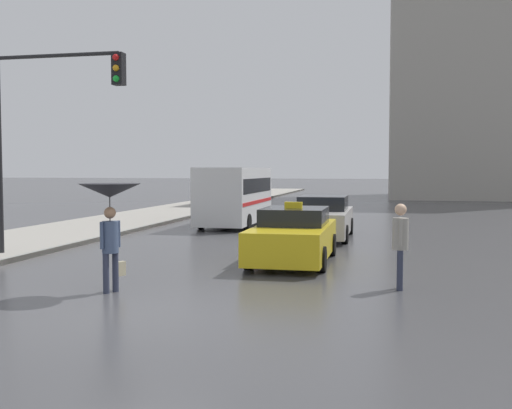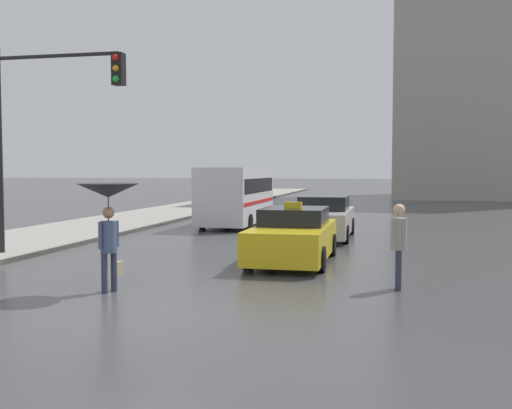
% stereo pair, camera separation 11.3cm
% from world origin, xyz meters
% --- Properties ---
extents(ground_plane, '(300.00, 300.00, 0.00)m').
position_xyz_m(ground_plane, '(0.00, 0.00, 0.00)').
color(ground_plane, '#424244').
extents(taxi, '(1.91, 4.36, 1.53)m').
position_xyz_m(taxi, '(1.70, 5.84, 0.65)').
color(taxi, gold).
rests_on(taxi, ground_plane).
extents(sedan_red, '(1.91, 4.65, 1.44)m').
position_xyz_m(sedan_red, '(1.87, 11.42, 0.67)').
color(sedan_red, '#B7B2AD').
rests_on(sedan_red, ground_plane).
extents(ambulance_van, '(2.11, 5.76, 2.44)m').
position_xyz_m(ambulance_van, '(-2.22, 15.24, 1.35)').
color(ambulance_van, silver).
rests_on(ambulance_van, ground_plane).
extents(pedestrian_with_umbrella, '(1.17, 1.17, 2.09)m').
position_xyz_m(pedestrian_with_umbrella, '(-1.15, 1.34, 1.73)').
color(pedestrian_with_umbrella, '#2D3347').
rests_on(pedestrian_with_umbrella, ground_plane).
extents(pedestrian_man, '(0.31, 0.46, 1.69)m').
position_xyz_m(pedestrian_man, '(4.26, 2.81, 1.00)').
color(pedestrian_man, '#2D3347').
rests_on(pedestrian_man, ground_plane).
extents(traffic_light, '(3.63, 0.38, 5.56)m').
position_xyz_m(traffic_light, '(-4.56, 4.86, 3.88)').
color(traffic_light, black).
rests_on(traffic_light, ground_plane).
extents(building_tower_near, '(15.09, 12.60, 25.68)m').
position_xyz_m(building_tower_near, '(11.84, 44.34, 12.84)').
color(building_tower_near, '#A39E93').
rests_on(building_tower_near, ground_plane).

